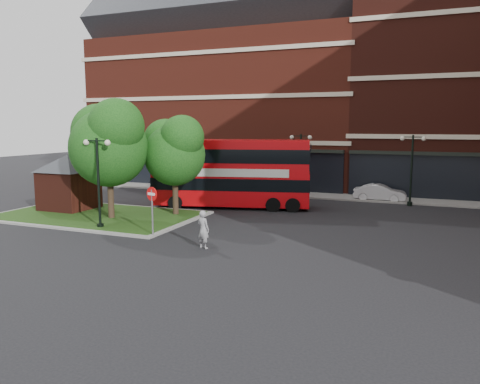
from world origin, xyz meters
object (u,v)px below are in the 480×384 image
at_px(woman, 203,229).
at_px(car_silver, 278,186).
at_px(bus, 231,169).
at_px(car_white, 380,193).

bearing_deg(woman, car_silver, -66.28).
xyz_separation_m(bus, car_white, (9.32, 6.77, -2.07)).
bearing_deg(woman, bus, -55.98).
bearing_deg(car_white, bus, 125.87).
relative_size(car_silver, car_white, 1.13).
distance_m(woman, car_silver, 17.37).
bearing_deg(car_white, woman, 160.01).
distance_m(bus, woman, 11.09).
distance_m(car_silver, car_white, 8.06).
xyz_separation_m(woman, car_white, (6.24, 17.27, -0.27)).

